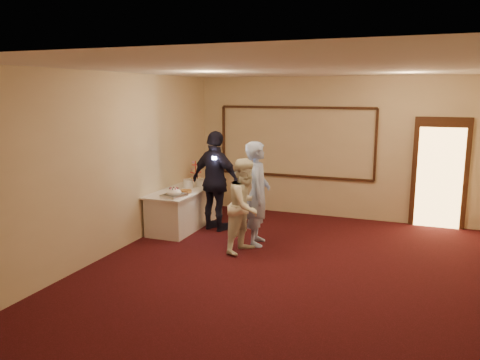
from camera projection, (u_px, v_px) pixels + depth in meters
name	position (u px, v px, depth m)	size (l,w,h in m)	color
floor	(287.00, 273.00, 7.04)	(7.00, 7.00, 0.00)	black
room_walls	(290.00, 138.00, 6.66)	(6.04, 7.04, 3.02)	beige
wall_molding	(295.00, 142.00, 10.20)	(3.45, 0.04, 1.55)	black
doorway	(440.00, 174.00, 9.25)	(1.05, 0.07, 2.20)	black
buffet_table	(186.00, 207.00, 9.45)	(0.83, 2.12, 0.77)	silver
pavlova_tray	(174.00, 193.00, 8.58)	(0.40, 0.51, 0.17)	silver
cupcake_stand	(196.00, 173.00, 10.25)	(0.31, 0.31, 0.46)	#CC3F3A
plate_stack_a	(188.00, 183.00, 9.45)	(0.21, 0.21, 0.17)	white
plate_stack_b	(200.00, 183.00, 9.56)	(0.20, 0.20, 0.16)	white
tart	(185.00, 192.00, 8.95)	(0.28, 0.28, 0.06)	white
man	(257.00, 194.00, 8.21)	(0.67, 0.44, 1.84)	#9BB4EC
woman	(246.00, 206.00, 7.84)	(0.78, 0.61, 1.60)	white
guest	(216.00, 181.00, 9.06)	(1.14, 0.48, 1.95)	black
camera_flash	(214.00, 158.00, 8.74)	(0.07, 0.04, 0.05)	white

